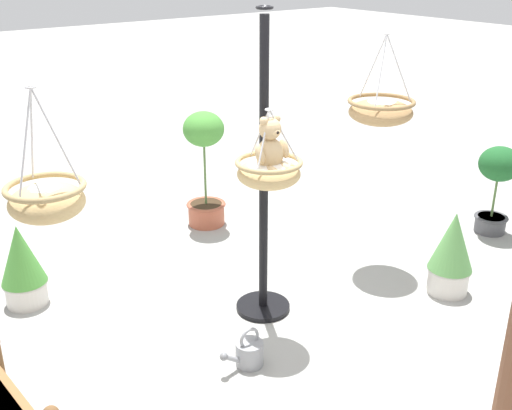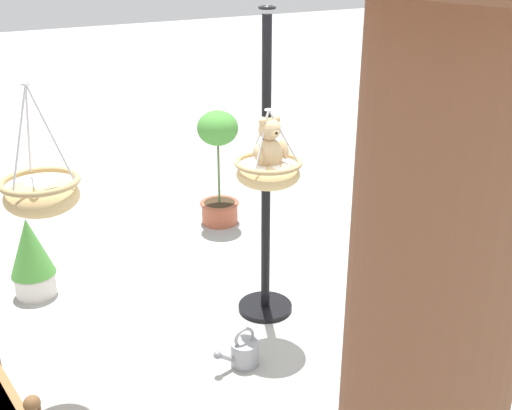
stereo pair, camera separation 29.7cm
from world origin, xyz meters
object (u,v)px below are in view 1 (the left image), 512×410
at_px(display_pole_central, 263,228).
at_px(potted_plant_flowering_red, 452,253).
at_px(hanging_basket_left_high, 381,110).
at_px(teddy_bear, 271,148).
at_px(potted_plant_tall_leafy, 22,265).
at_px(hanging_basket_with_teddy, 269,172).
at_px(potted_plant_bushy_green, 497,180).
at_px(watering_can, 248,352).
at_px(hanging_basket_right_low, 47,200).
at_px(potted_plant_fern_front, 205,163).

xyz_separation_m(display_pole_central, potted_plant_flowering_red, (-1.44, 0.75, -0.36)).
distance_m(display_pole_central, hanging_basket_left_high, 1.51).
relative_size(teddy_bear, potted_plant_tall_leafy, 0.56).
bearing_deg(hanging_basket_with_teddy, display_pole_central, -120.96).
distance_m(potted_plant_bushy_green, watering_can, 3.39).
bearing_deg(potted_plant_bushy_green, display_pole_central, -5.17).
xyz_separation_m(display_pole_central, hanging_basket_left_high, (-1.33, -0.06, 0.72)).
bearing_deg(hanging_basket_with_teddy, hanging_basket_right_low, -5.63).
bearing_deg(teddy_bear, potted_plant_fern_front, -109.63).
relative_size(hanging_basket_left_high, watering_can, 2.21).
bearing_deg(potted_plant_flowering_red, display_pole_central, -27.47).
xyz_separation_m(potted_plant_tall_leafy, watering_can, (-0.98, 1.78, -0.26)).
xyz_separation_m(display_pole_central, potted_plant_tall_leafy, (1.52, -1.26, -0.38)).
xyz_separation_m(display_pole_central, hanging_basket_right_low, (1.66, 0.10, 0.68)).
height_order(hanging_basket_with_teddy, potted_plant_flowering_red, hanging_basket_with_teddy).
bearing_deg(watering_can, teddy_bear, -147.25).
distance_m(potted_plant_flowering_red, potted_plant_tall_leafy, 3.57).
bearing_deg(potted_plant_fern_front, potted_plant_tall_leafy, 12.20).
bearing_deg(potted_plant_fern_front, potted_plant_flowering_red, 109.68).
distance_m(teddy_bear, hanging_basket_left_high, 1.52).
relative_size(teddy_bear, potted_plant_fern_front, 0.32).
bearing_deg(potted_plant_bushy_green, potted_plant_fern_front, -41.06).
height_order(hanging_basket_with_teddy, potted_plant_tall_leafy, hanging_basket_with_teddy).
distance_m(hanging_basket_left_high, potted_plant_flowering_red, 1.36).
height_order(display_pole_central, hanging_basket_right_low, display_pole_central).
relative_size(hanging_basket_with_teddy, hanging_basket_left_high, 0.73).
bearing_deg(hanging_basket_left_high, display_pole_central, 2.79).
bearing_deg(hanging_basket_right_low, watering_can, 159.67).
bearing_deg(potted_plant_fern_front, watering_can, 63.91).
bearing_deg(potted_plant_fern_front, teddy_bear, 70.37).
bearing_deg(potted_plant_flowering_red, watering_can, -6.59).
height_order(potted_plant_fern_front, potted_plant_flowering_red, potted_plant_fern_front).
distance_m(display_pole_central, teddy_bear, 0.81).
bearing_deg(display_pole_central, hanging_basket_right_low, 3.48).
bearing_deg(potted_plant_flowering_red, potted_plant_tall_leafy, -34.23).
xyz_separation_m(teddy_bear, potted_plant_flowering_red, (-1.59, 0.48, -1.11)).
bearing_deg(teddy_bear, watering_can, 32.75).
xyz_separation_m(hanging_basket_left_high, potted_plant_bushy_green, (-1.48, 0.32, -0.88)).
bearing_deg(display_pole_central, teddy_bear, 61.03).
distance_m(hanging_basket_right_low, potted_plant_tall_leafy, 1.73).
distance_m(hanging_basket_left_high, potted_plant_bushy_green, 1.75).
relative_size(hanging_basket_with_teddy, potted_plant_fern_front, 0.46).
height_order(display_pole_central, teddy_bear, display_pole_central).
distance_m(hanging_basket_left_high, watering_can, 2.38).
xyz_separation_m(hanging_basket_left_high, hanging_basket_right_low, (2.99, 0.17, -0.04)).
relative_size(potted_plant_tall_leafy, potted_plant_bushy_green, 0.77).
distance_m(hanging_basket_with_teddy, potted_plant_tall_leafy, 2.25).
bearing_deg(watering_can, potted_plant_tall_leafy, -61.12).
relative_size(potted_plant_flowering_red, potted_plant_tall_leafy, 1.04).
distance_m(potted_plant_flowering_red, watering_can, 2.00).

